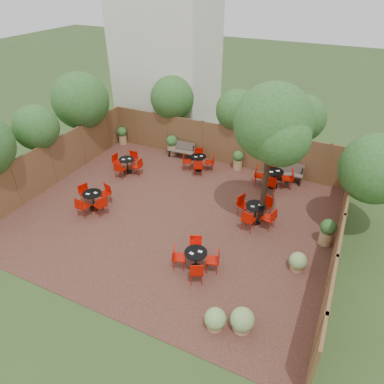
% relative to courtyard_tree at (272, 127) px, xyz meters
% --- Properties ---
extents(ground, '(80.00, 80.00, 0.00)m').
position_rel_courtyard_tree_xyz_m(ground, '(-3.20, -1.12, -3.90)').
color(ground, '#354F23').
rests_on(ground, ground).
extents(courtyard_paving, '(12.00, 10.00, 0.02)m').
position_rel_courtyard_tree_xyz_m(courtyard_paving, '(-3.20, -1.12, -3.89)').
color(courtyard_paving, '#3D1E19').
rests_on(courtyard_paving, ground).
extents(fence_back, '(12.00, 0.08, 2.00)m').
position_rel_courtyard_tree_xyz_m(fence_back, '(-3.20, 3.88, -2.90)').
color(fence_back, brown).
rests_on(fence_back, ground).
extents(fence_left, '(0.08, 10.00, 2.00)m').
position_rel_courtyard_tree_xyz_m(fence_left, '(-9.20, -1.12, -2.90)').
color(fence_left, brown).
rests_on(fence_left, ground).
extents(fence_right, '(0.08, 10.00, 2.00)m').
position_rel_courtyard_tree_xyz_m(fence_right, '(2.80, -1.12, -2.90)').
color(fence_right, brown).
rests_on(fence_right, ground).
extents(neighbour_building, '(5.00, 4.00, 8.00)m').
position_rel_courtyard_tree_xyz_m(neighbour_building, '(-7.70, 6.88, 0.10)').
color(neighbour_building, silver).
rests_on(neighbour_building, ground).
extents(overhang_foliage, '(15.75, 10.62, 2.74)m').
position_rel_courtyard_tree_xyz_m(overhang_foliage, '(-5.53, 1.33, -1.18)').
color(overhang_foliage, '#27581C').
rests_on(overhang_foliage, ground).
extents(courtyard_tree, '(2.76, 2.66, 5.34)m').
position_rel_courtyard_tree_xyz_m(courtyard_tree, '(0.00, 0.00, 0.00)').
color(courtyard_tree, black).
rests_on(courtyard_tree, courtyard_paving).
extents(park_bench_left, '(1.38, 0.50, 0.84)m').
position_rel_courtyard_tree_xyz_m(park_bench_left, '(-5.16, 3.50, -3.44)').
color(park_bench_left, brown).
rests_on(park_bench_left, courtyard_paving).
extents(park_bench_right, '(1.43, 0.61, 0.86)m').
position_rel_courtyard_tree_xyz_m(park_bench_right, '(0.23, 3.50, -3.43)').
color(park_bench_right, brown).
rests_on(park_bench_right, courtyard_paving).
extents(bistro_tables, '(8.16, 7.64, 0.92)m').
position_rel_courtyard_tree_xyz_m(bistro_tables, '(-2.87, 0.22, -3.44)').
color(bistro_tables, black).
rests_on(bistro_tables, courtyard_paving).
extents(planters, '(11.84, 4.39, 1.05)m').
position_rel_courtyard_tree_xyz_m(planters, '(-3.50, 2.56, -3.34)').
color(planters, '#A58152').
rests_on(planters, courtyard_paving).
extents(low_shrubs, '(2.16, 3.77, 0.72)m').
position_rel_courtyard_tree_xyz_m(low_shrubs, '(0.95, -4.13, -3.55)').
color(low_shrubs, '#A58152').
rests_on(low_shrubs, courtyard_paving).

